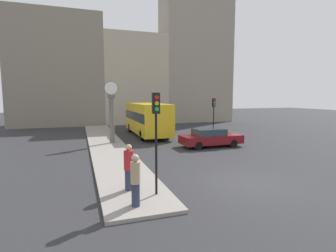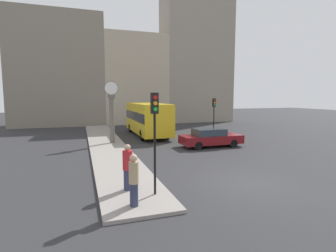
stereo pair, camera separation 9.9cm
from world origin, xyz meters
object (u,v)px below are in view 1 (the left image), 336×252
(sedan_car, at_px, (210,138))
(traffic_light_far, at_px, (214,110))
(pedestrian_red_top, at_px, (129,167))
(pedestrian_tan_coat, at_px, (135,180))
(street_clock, at_px, (112,114))
(traffic_light_near, at_px, (156,122))
(bus_distant, at_px, (147,117))

(sedan_car, distance_m, traffic_light_far, 4.71)
(pedestrian_red_top, distance_m, pedestrian_tan_coat, 1.62)
(traffic_light_far, xyz_separation_m, pedestrian_tan_coat, (-9.86, -12.81, -1.55))
(sedan_car, distance_m, street_clock, 7.88)
(traffic_light_near, bearing_deg, traffic_light_far, 53.41)
(pedestrian_red_top, bearing_deg, traffic_light_near, -42.14)
(sedan_car, bearing_deg, pedestrian_tan_coat, -129.89)
(pedestrian_red_top, bearing_deg, bus_distant, 73.21)
(sedan_car, relative_size, traffic_light_near, 1.22)
(sedan_car, xyz_separation_m, street_clock, (-6.91, 3.37, 1.73))
(bus_distant, relative_size, pedestrian_red_top, 4.87)
(bus_distant, distance_m, traffic_light_far, 6.42)
(sedan_car, bearing_deg, pedestrian_red_top, -135.15)
(traffic_light_near, relative_size, pedestrian_red_top, 2.09)
(sedan_car, relative_size, pedestrian_tan_coat, 2.61)
(traffic_light_near, height_order, pedestrian_tan_coat, traffic_light_near)
(street_clock, height_order, pedestrian_red_top, street_clock)
(traffic_light_far, xyz_separation_m, pedestrian_red_top, (-9.79, -11.20, -1.55))
(bus_distant, relative_size, traffic_light_far, 2.46)
(bus_distant, bearing_deg, sedan_car, -66.10)
(street_clock, relative_size, pedestrian_tan_coat, 2.72)
(traffic_light_far, distance_m, pedestrian_red_top, 14.95)
(pedestrian_red_top, relative_size, pedestrian_tan_coat, 1.02)
(sedan_car, relative_size, pedestrian_red_top, 2.55)
(sedan_car, xyz_separation_m, bus_distant, (-3.14, 7.10, 1.07))
(bus_distant, distance_m, street_clock, 5.34)
(sedan_car, xyz_separation_m, pedestrian_tan_coat, (-7.63, -9.13, 0.35))
(street_clock, height_order, pedestrian_tan_coat, street_clock)
(sedan_car, bearing_deg, traffic_light_near, -128.74)
(sedan_car, distance_m, pedestrian_red_top, 10.66)
(bus_distant, xyz_separation_m, traffic_light_near, (-3.53, -15.41, 1.08))
(traffic_light_near, relative_size, traffic_light_far, 1.05)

